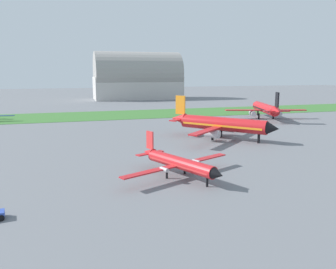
# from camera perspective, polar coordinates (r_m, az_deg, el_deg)

# --- Properties ---
(ground_plane) EXTENTS (600.00, 600.00, 0.00)m
(ground_plane) POSITION_cam_1_polar(r_m,az_deg,el_deg) (66.52, -0.86, -3.71)
(ground_plane) COLOR slate
(grass_taxiway_strip) EXTENTS (360.00, 28.00, 0.08)m
(grass_taxiway_strip) POSITION_cam_1_polar(r_m,az_deg,el_deg) (131.85, -8.80, 3.29)
(grass_taxiway_strip) COLOR #3D7533
(grass_taxiway_strip) RESTS_ON ground_plane
(airplane_foreground_turboprop) EXTENTS (19.91, 17.28, 6.36)m
(airplane_foreground_turboprop) POSITION_cam_1_polar(r_m,az_deg,el_deg) (53.19, 1.79, -4.77)
(airplane_foreground_turboprop) COLOR red
(airplane_foreground_turboprop) RESTS_ON ground_plane
(airplane_parked_jet_far) EXTENTS (27.90, 27.60, 10.05)m
(airplane_parked_jet_far) POSITION_cam_1_polar(r_m,az_deg,el_deg) (124.12, 16.16, 4.22)
(airplane_parked_jet_far) COLOR red
(airplane_parked_jet_far) RESTS_ON ground_plane
(airplane_midfield_jet) EXTENTS (23.26, 23.89, 10.27)m
(airplane_midfield_jet) POSITION_cam_1_polar(r_m,az_deg,el_deg) (84.09, 8.88, 1.74)
(airplane_midfield_jet) COLOR red
(airplane_midfield_jet) RESTS_ON ground_plane
(hangar_distant) EXTENTS (52.23, 25.34, 28.32)m
(hangar_distant) POSITION_cam_1_polar(r_m,az_deg,el_deg) (208.89, -5.16, 9.48)
(hangar_distant) COLOR #BCB7B2
(hangar_distant) RESTS_ON ground_plane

